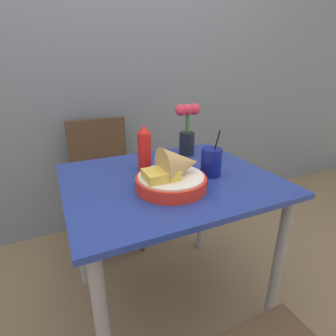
% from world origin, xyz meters
% --- Properties ---
extents(ground_plane, '(12.00, 12.00, 0.00)m').
position_xyz_m(ground_plane, '(0.00, 0.00, 0.00)').
color(ground_plane, '#7A664C').
extents(wall_window, '(7.00, 0.06, 2.60)m').
position_xyz_m(wall_window, '(0.00, 0.97, 1.30)').
color(wall_window, slate).
rests_on(wall_window, ground_plane).
extents(dining_table, '(0.93, 0.79, 0.76)m').
position_xyz_m(dining_table, '(0.00, 0.00, 0.63)').
color(dining_table, '#233893').
rests_on(dining_table, ground_plane).
extents(chair_far_window, '(0.40, 0.40, 0.89)m').
position_xyz_m(chair_far_window, '(-0.17, 0.74, 0.52)').
color(chair_far_window, '#473323').
rests_on(chair_far_window, ground_plane).
extents(food_basket, '(0.29, 0.29, 0.18)m').
position_xyz_m(food_basket, '(-0.03, -0.11, 0.82)').
color(food_basket, red).
rests_on(food_basket, dining_table).
extents(ketchup_bottle, '(0.06, 0.06, 0.22)m').
position_xyz_m(ketchup_bottle, '(-0.07, 0.13, 0.86)').
color(ketchup_bottle, red).
rests_on(ketchup_bottle, dining_table).
extents(drink_cup, '(0.09, 0.09, 0.22)m').
position_xyz_m(drink_cup, '(0.19, -0.06, 0.82)').
color(drink_cup, navy).
rests_on(drink_cup, dining_table).
extents(flower_vase, '(0.15, 0.09, 0.28)m').
position_xyz_m(flower_vase, '(0.23, 0.26, 0.90)').
color(flower_vase, black).
rests_on(flower_vase, dining_table).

